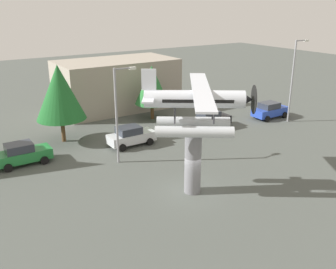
% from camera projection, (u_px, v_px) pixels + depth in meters
% --- Properties ---
extents(ground_plane, '(140.00, 140.00, 0.00)m').
position_uv_depth(ground_plane, '(192.00, 191.00, 25.48)').
color(ground_plane, '#4C514C').
extents(display_pedestal, '(1.10, 1.10, 4.25)m').
position_uv_depth(display_pedestal, '(193.00, 163.00, 24.78)').
color(display_pedestal, slate).
rests_on(display_pedestal, ground).
extents(floatplane_monument, '(7.12, 9.19, 4.00)m').
position_uv_depth(floatplane_monument, '(196.00, 107.00, 23.51)').
color(floatplane_monument, silver).
rests_on(floatplane_monument, display_pedestal).
extents(car_near_green, '(4.20, 2.02, 1.76)m').
position_uv_depth(car_near_green, '(22.00, 154.00, 29.47)').
color(car_near_green, '#237A38').
rests_on(car_near_green, ground).
extents(car_mid_silver, '(4.20, 2.02, 1.76)m').
position_uv_depth(car_mid_silver, '(131.00, 136.00, 33.40)').
color(car_mid_silver, silver).
rests_on(car_mid_silver, ground).
extents(car_far_black, '(4.20, 2.02, 1.76)m').
position_uv_depth(car_far_black, '(210.00, 119.00, 38.05)').
color(car_far_black, black).
rests_on(car_far_black, ground).
extents(car_distant_blue, '(4.20, 2.02, 1.76)m').
position_uv_depth(car_distant_blue, '(270.00, 110.00, 41.26)').
color(car_distant_blue, '#2847B7').
rests_on(car_distant_blue, ground).
extents(streetlight_primary, '(1.84, 0.28, 7.49)m').
position_uv_depth(streetlight_primary, '(119.00, 109.00, 28.77)').
color(streetlight_primary, gray).
rests_on(streetlight_primary, ground).
extents(streetlight_secondary, '(1.84, 0.28, 8.48)m').
position_uv_depth(streetlight_secondary, '(294.00, 76.00, 38.76)').
color(streetlight_secondary, gray).
rests_on(streetlight_secondary, ground).
extents(storefront_building, '(13.57, 7.31, 5.71)m').
position_uv_depth(storefront_building, '(117.00, 84.00, 44.57)').
color(storefront_building, '#9E9384').
rests_on(storefront_building, ground).
extents(tree_east, '(4.37, 4.37, 7.00)m').
position_uv_depth(tree_east, '(59.00, 92.00, 33.11)').
color(tree_east, brown).
rests_on(tree_east, ground).
extents(tree_center_back, '(3.67, 3.67, 5.77)m').
position_uv_depth(tree_center_back, '(152.00, 85.00, 40.01)').
color(tree_center_back, brown).
rests_on(tree_center_back, ground).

